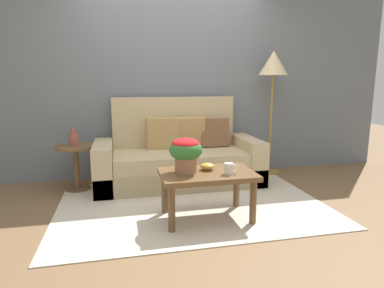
{
  "coord_description": "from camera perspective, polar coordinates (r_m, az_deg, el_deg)",
  "views": [
    {
      "loc": [
        -0.72,
        -3.14,
        1.28
      ],
      "look_at": [
        0.04,
        0.25,
        0.62
      ],
      "focal_mm": 30.61,
      "sensor_mm": 36.0,
      "label": 1
    }
  ],
  "objects": [
    {
      "name": "ground_plane",
      "position": [
        3.47,
        0.21,
        -10.94
      ],
      "size": [
        14.0,
        14.0,
        0.0
      ],
      "primitive_type": "plane",
      "color": "brown"
    },
    {
      "name": "wall_back",
      "position": [
        4.55,
        -3.65,
        12.29
      ],
      "size": [
        6.4,
        0.12,
        2.81
      ],
      "primitive_type": "cube",
      "color": "slate",
      "rests_on": "ground"
    },
    {
      "name": "area_rug",
      "position": [
        3.53,
        -0.04,
        -10.46
      ],
      "size": [
        2.75,
        1.88,
        0.01
      ],
      "primitive_type": "cube",
      "color": "beige",
      "rests_on": "ground"
    },
    {
      "name": "couch",
      "position": [
        4.2,
        -2.43,
        -2.46
      ],
      "size": [
        2.05,
        0.87,
        1.09
      ],
      "color": "tan",
      "rests_on": "ground"
    },
    {
      "name": "coffee_table",
      "position": [
        3.08,
        2.67,
        -6.23
      ],
      "size": [
        0.87,
        0.56,
        0.46
      ],
      "color": "brown",
      "rests_on": "ground"
    },
    {
      "name": "side_table",
      "position": [
        4.13,
        -19.53,
        -2.52
      ],
      "size": [
        0.47,
        0.47,
        0.55
      ],
      "color": "brown",
      "rests_on": "ground"
    },
    {
      "name": "floor_lamp",
      "position": [
        4.66,
        13.96,
        12.45
      ],
      "size": [
        0.4,
        0.4,
        1.7
      ],
      "color": "olive",
      "rests_on": "ground"
    },
    {
      "name": "potted_plant",
      "position": [
        2.99,
        -1.11,
        -1.26
      ],
      "size": [
        0.3,
        0.3,
        0.32
      ],
      "color": "#A36B4C",
      "rests_on": "coffee_table"
    },
    {
      "name": "coffee_mug",
      "position": [
        2.99,
        6.49,
        -4.29
      ],
      "size": [
        0.13,
        0.08,
        0.1
      ],
      "color": "white",
      "rests_on": "coffee_table"
    },
    {
      "name": "snack_bowl",
      "position": [
        3.11,
        2.69,
        -3.88
      ],
      "size": [
        0.14,
        0.14,
        0.07
      ],
      "color": "gold",
      "rests_on": "coffee_table"
    },
    {
      "name": "table_vase",
      "position": [
        4.07,
        -19.9,
        0.9
      ],
      "size": [
        0.1,
        0.1,
        0.21
      ],
      "color": "#934C42",
      "rests_on": "side_table"
    }
  ]
}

